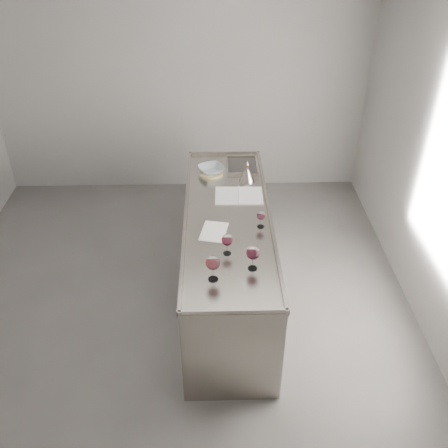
{
  "coord_description": "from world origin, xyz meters",
  "views": [
    {
      "loc": [
        0.37,
        -3.33,
        3.36
      ],
      "look_at": [
        0.46,
        0.06,
        1.02
      ],
      "focal_mm": 40.0,
      "sensor_mm": 36.0,
      "label": 1
    }
  ],
  "objects_px": {
    "wine_glass_left": "(213,263)",
    "wine_glass_small": "(261,216)",
    "wine_glass_middle": "(227,240)",
    "notebook": "(239,196)",
    "ceramic_bowl": "(211,169)",
    "counter": "(227,258)",
    "wine_glass_right": "(253,253)",
    "wine_funnel": "(247,175)"
  },
  "relations": [
    {
      "from": "counter",
      "to": "wine_glass_small",
      "type": "bearing_deg",
      "value": -31.66
    },
    {
      "from": "ceramic_bowl",
      "to": "wine_funnel",
      "type": "distance_m",
      "value": 0.38
    },
    {
      "from": "wine_glass_middle",
      "to": "counter",
      "type": "bearing_deg",
      "value": 87.75
    },
    {
      "from": "wine_glass_middle",
      "to": "wine_glass_small",
      "type": "relative_size",
      "value": 1.18
    },
    {
      "from": "wine_glass_left",
      "to": "notebook",
      "type": "xyz_separation_m",
      "value": [
        0.25,
        1.17,
        -0.14
      ]
    },
    {
      "from": "wine_glass_small",
      "to": "wine_funnel",
      "type": "bearing_deg",
      "value": 95.01
    },
    {
      "from": "wine_glass_small",
      "to": "counter",
      "type": "bearing_deg",
      "value": 148.34
    },
    {
      "from": "wine_glass_left",
      "to": "ceramic_bowl",
      "type": "xyz_separation_m",
      "value": [
        -0.01,
        1.6,
        -0.1
      ]
    },
    {
      "from": "ceramic_bowl",
      "to": "wine_funnel",
      "type": "relative_size",
      "value": 1.1
    },
    {
      "from": "wine_glass_middle",
      "to": "wine_glass_left",
      "type": "bearing_deg",
      "value": -110.27
    },
    {
      "from": "counter",
      "to": "wine_glass_left",
      "type": "height_order",
      "value": "wine_glass_left"
    },
    {
      "from": "counter",
      "to": "wine_glass_middle",
      "type": "xyz_separation_m",
      "value": [
        -0.02,
        -0.53,
        0.6
      ]
    },
    {
      "from": "wine_glass_left",
      "to": "wine_glass_middle",
      "type": "xyz_separation_m",
      "value": [
        0.11,
        0.31,
        -0.02
      ]
    },
    {
      "from": "counter",
      "to": "wine_glass_right",
      "type": "xyz_separation_m",
      "value": [
        0.17,
        -0.72,
        0.61
      ]
    },
    {
      "from": "wine_glass_small",
      "to": "wine_glass_right",
      "type": "bearing_deg",
      "value": -101.24
    },
    {
      "from": "wine_glass_middle",
      "to": "ceramic_bowl",
      "type": "height_order",
      "value": "wine_glass_middle"
    },
    {
      "from": "wine_glass_middle",
      "to": "wine_funnel",
      "type": "bearing_deg",
      "value": 78.73
    },
    {
      "from": "wine_glass_left",
      "to": "wine_glass_right",
      "type": "relative_size",
      "value": 1.05
    },
    {
      "from": "wine_glass_small",
      "to": "wine_funnel",
      "type": "distance_m",
      "value": 0.78
    },
    {
      "from": "wine_glass_left",
      "to": "wine_glass_middle",
      "type": "bearing_deg",
      "value": 69.73
    },
    {
      "from": "notebook",
      "to": "ceramic_bowl",
      "type": "distance_m",
      "value": 0.51
    },
    {
      "from": "wine_glass_small",
      "to": "ceramic_bowl",
      "type": "xyz_separation_m",
      "value": [
        -0.41,
        0.94,
        -0.06
      ]
    },
    {
      "from": "wine_glass_middle",
      "to": "wine_glass_right",
      "type": "height_order",
      "value": "wine_glass_right"
    },
    {
      "from": "counter",
      "to": "ceramic_bowl",
      "type": "relative_size",
      "value": 9.85
    },
    {
      "from": "wine_glass_right",
      "to": "wine_funnel",
      "type": "bearing_deg",
      "value": 88.23
    },
    {
      "from": "wine_glass_small",
      "to": "notebook",
      "type": "distance_m",
      "value": 0.54
    },
    {
      "from": "wine_glass_left",
      "to": "wine_glass_small",
      "type": "distance_m",
      "value": 0.78
    },
    {
      "from": "wine_glass_right",
      "to": "notebook",
      "type": "relative_size",
      "value": 0.45
    },
    {
      "from": "counter",
      "to": "ceramic_bowl",
      "type": "xyz_separation_m",
      "value": [
        -0.14,
        0.77,
        0.52
      ]
    },
    {
      "from": "counter",
      "to": "wine_glass_middle",
      "type": "distance_m",
      "value": 0.8
    },
    {
      "from": "notebook",
      "to": "wine_glass_left",
      "type": "bearing_deg",
      "value": -100.49
    },
    {
      "from": "wine_glass_left",
      "to": "wine_glass_right",
      "type": "bearing_deg",
      "value": 21.45
    },
    {
      "from": "wine_glass_left",
      "to": "wine_glass_right",
      "type": "height_order",
      "value": "wine_glass_left"
    },
    {
      "from": "notebook",
      "to": "wine_glass_small",
      "type": "bearing_deg",
      "value": -70.84
    },
    {
      "from": "wine_glass_right",
      "to": "wine_glass_small",
      "type": "relative_size",
      "value": 1.33
    },
    {
      "from": "wine_glass_right",
      "to": "ceramic_bowl",
      "type": "height_order",
      "value": "wine_glass_right"
    },
    {
      "from": "counter",
      "to": "notebook",
      "type": "distance_m",
      "value": 0.59
    },
    {
      "from": "notebook",
      "to": "counter",
      "type": "bearing_deg",
      "value": -107.7
    },
    {
      "from": "wine_glass_small",
      "to": "wine_glass_left",
      "type": "bearing_deg",
      "value": -121.47
    },
    {
      "from": "wine_glass_middle",
      "to": "notebook",
      "type": "distance_m",
      "value": 0.88
    },
    {
      "from": "notebook",
      "to": "wine_funnel",
      "type": "xyz_separation_m",
      "value": [
        0.09,
        0.28,
        0.06
      ]
    },
    {
      "from": "wine_glass_left",
      "to": "ceramic_bowl",
      "type": "distance_m",
      "value": 1.61
    }
  ]
}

